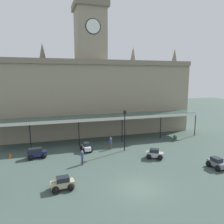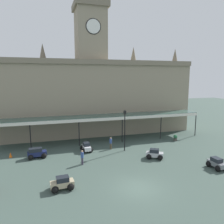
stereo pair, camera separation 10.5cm
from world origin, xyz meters
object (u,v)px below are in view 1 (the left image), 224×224
object	(u,v)px
car_silver_sedan	(155,154)
pedestrian_near_entrance	(111,143)
car_navy_estate	(37,154)
car_white_sedan	(86,148)
pedestrian_beside_cars	(82,157)
planter_forecourt_centre	(175,138)
car_grey_sedan	(216,164)
car_beige_sedan	(63,184)
victorian_lamppost	(125,126)
traffic_cone	(10,155)

from	to	relation	value
car_silver_sedan	pedestrian_near_entrance	distance (m)	6.49
car_navy_estate	car_white_sedan	distance (m)	6.35
car_white_sedan	pedestrian_beside_cars	xyz separation A→B (m)	(-1.24, -4.38, 0.41)
planter_forecourt_centre	car_white_sedan	bearing A→B (deg)	-176.80
car_grey_sedan	pedestrian_beside_cars	distance (m)	14.90
car_beige_sedan	victorian_lamppost	xyz separation A→B (m)	(8.86, 8.18, 2.94)
car_navy_estate	pedestrian_near_entrance	world-z (taller)	pedestrian_near_entrance
car_silver_sedan	victorian_lamppost	bearing A→B (deg)	124.19
car_navy_estate	pedestrian_beside_cars	bearing A→B (deg)	-35.82
car_grey_sedan	planter_forecourt_centre	distance (m)	10.59
car_grey_sedan	traffic_cone	size ratio (longest dim) A/B	3.17
car_grey_sedan	victorian_lamppost	world-z (taller)	victorian_lamppost
car_white_sedan	pedestrian_near_entrance	world-z (taller)	pedestrian_near_entrance
traffic_cone	car_grey_sedan	bearing A→B (deg)	-24.39
car_beige_sedan	car_silver_sedan	bearing A→B (deg)	21.09
victorian_lamppost	planter_forecourt_centre	world-z (taller)	victorian_lamppost
victorian_lamppost	car_grey_sedan	bearing A→B (deg)	-47.58
car_navy_estate	car_silver_sedan	distance (m)	14.55
car_white_sedan	planter_forecourt_centre	world-z (taller)	car_white_sedan
car_silver_sedan	traffic_cone	size ratio (longest dim) A/B	3.43
car_silver_sedan	planter_forecourt_centre	world-z (taller)	car_silver_sedan
car_white_sedan	pedestrian_beside_cars	size ratio (longest dim) A/B	1.25
pedestrian_near_entrance	victorian_lamppost	xyz separation A→B (m)	(1.61, -1.18, 2.53)
car_beige_sedan	pedestrian_near_entrance	bearing A→B (deg)	52.23
car_navy_estate	pedestrian_near_entrance	xyz separation A→B (m)	(9.72, 0.61, 0.34)
car_navy_estate	car_beige_sedan	size ratio (longest dim) A/B	1.10
traffic_cone	planter_forecourt_centre	bearing A→B (deg)	1.04
car_white_sedan	victorian_lamppost	world-z (taller)	victorian_lamppost
car_silver_sedan	pedestrian_beside_cars	xyz separation A→B (m)	(-8.82, 0.68, 0.41)
car_white_sedan	car_silver_sedan	distance (m)	9.11
car_beige_sedan	car_grey_sedan	xyz separation A→B (m)	(16.52, -0.21, 0.00)
pedestrian_near_entrance	planter_forecourt_centre	distance (m)	10.88
pedestrian_near_entrance	car_silver_sedan	bearing A→B (deg)	-49.85
car_beige_sedan	victorian_lamppost	distance (m)	12.41
traffic_cone	planter_forecourt_centre	size ratio (longest dim) A/B	0.68
car_navy_estate	traffic_cone	size ratio (longest dim) A/B	3.54
car_silver_sedan	car_beige_sedan	world-z (taller)	same
car_beige_sedan	traffic_cone	bearing A→B (deg)	119.75
victorian_lamppost	planter_forecourt_centre	distance (m)	9.91
pedestrian_near_entrance	traffic_cone	distance (m)	12.89
planter_forecourt_centre	car_grey_sedan	bearing A→B (deg)	-98.48
car_navy_estate	traffic_cone	bearing A→B (deg)	160.94
victorian_lamppost	traffic_cone	world-z (taller)	victorian_lamppost
car_navy_estate	car_white_sedan	world-z (taller)	car_navy_estate
victorian_lamppost	planter_forecourt_centre	xyz separation A→B (m)	(9.22, 2.09, -2.95)
pedestrian_near_entrance	pedestrian_beside_cars	world-z (taller)	same
car_navy_estate	car_silver_sedan	bearing A→B (deg)	-17.34
car_navy_estate	traffic_cone	xyz separation A→B (m)	(-3.15, 1.09, -0.24)
car_white_sedan	planter_forecourt_centre	size ratio (longest dim) A/B	2.18
car_silver_sedan	traffic_cone	xyz separation A→B (m)	(-17.04, 5.43, -0.17)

